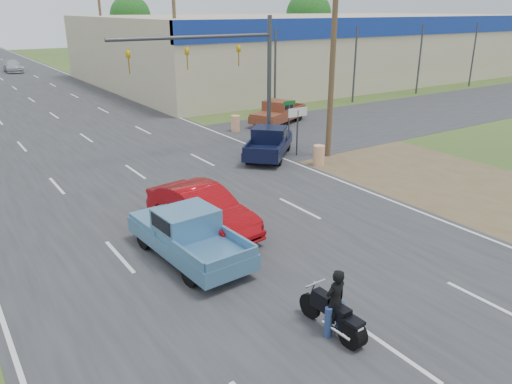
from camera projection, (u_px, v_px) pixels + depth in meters
ground at (395, 353)px, 11.30m from camera, size 200.00×200.00×0.00m
main_road at (31, 100)px, 42.43m from camera, size 15.00×180.00×0.02m
cross_road at (121, 162)px, 25.31m from camera, size 120.00×10.00×0.02m
dirt_verge at (391, 165)px, 24.84m from camera, size 8.00×18.00×0.01m
big_box_store at (320, 45)px, 57.98m from camera, size 50.00×28.10×6.60m
utility_pole_1 at (333, 52)px, 24.55m from camera, size 2.00×0.28×10.00m
utility_pole_2 at (175, 36)px, 38.56m from camera, size 2.00×0.28×10.00m
utility_pole_3 at (102, 29)px, 52.57m from camera, size 2.00×0.28×10.00m
tree_3 at (309, 15)px, 92.43m from camera, size 8.40×8.40×10.40m
tree_5 at (130, 16)px, 98.92m from camera, size 7.98×7.98×9.88m
barrel_0 at (319, 155)px, 24.65m from camera, size 0.56×0.56×1.00m
barrel_1 at (235, 123)px, 31.48m from camera, size 0.56×0.56×1.00m
lane_sign at (298, 120)px, 25.83m from camera, size 1.20×0.08×2.52m
street_name_sign at (289, 119)px, 27.41m from camera, size 0.80×0.08×2.61m
signal_mast at (227, 60)px, 25.92m from camera, size 9.12×0.40×7.00m
red_convertible at (202, 210)px, 17.20m from camera, size 2.31×4.96×1.58m
motorcycle at (336, 318)px, 11.76m from camera, size 0.65×2.11×1.07m
rider at (335, 305)px, 11.69m from camera, size 0.61×0.41×1.62m
blue_pickup at (187, 233)px, 15.39m from camera, size 2.16×4.95×1.61m
navy_pickup at (269, 142)px, 26.02m from camera, size 4.65×4.58×1.56m
brown_pickup at (278, 112)px, 33.33m from camera, size 5.08×3.64×1.58m
distant_car_silver at (13, 66)px, 60.65m from camera, size 2.08×4.79×1.37m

